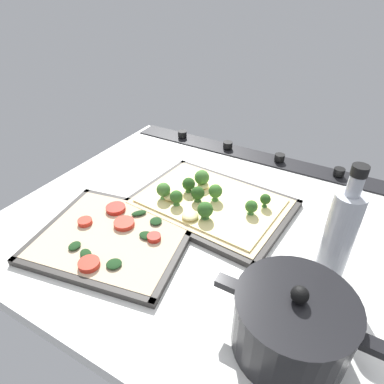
% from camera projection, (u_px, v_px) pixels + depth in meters
% --- Properties ---
extents(ground_plane, '(0.80, 0.73, 0.03)m').
position_uv_depth(ground_plane, '(198.00, 221.00, 0.76)').
color(ground_plane, silver).
extents(stove_control_panel, '(0.77, 0.07, 0.03)m').
position_uv_depth(stove_control_panel, '(252.00, 154.00, 0.98)').
color(stove_control_panel, black).
rests_on(stove_control_panel, ground_plane).
extents(baking_tray_front, '(0.36, 0.28, 0.01)m').
position_uv_depth(baking_tray_front, '(211.00, 205.00, 0.78)').
color(baking_tray_front, '#33302D').
rests_on(baking_tray_front, ground_plane).
extents(broccoli_pizza, '(0.34, 0.25, 0.06)m').
position_uv_depth(broccoli_pizza, '(208.00, 200.00, 0.77)').
color(broccoli_pizza, beige).
rests_on(broccoli_pizza, baking_tray_front).
extents(baking_tray_back, '(0.34, 0.30, 0.01)m').
position_uv_depth(baking_tray_back, '(114.00, 238.00, 0.68)').
color(baking_tray_back, '#33302D').
rests_on(baking_tray_back, ground_plane).
extents(veggie_pizza_back, '(0.31, 0.28, 0.02)m').
position_uv_depth(veggie_pizza_back, '(113.00, 235.00, 0.68)').
color(veggie_pizza_back, '#C7AD8A').
rests_on(veggie_pizza_back, baking_tray_back).
extents(cooking_pot, '(0.24, 0.17, 0.12)m').
position_uv_depth(cooking_pot, '(292.00, 323.00, 0.47)').
color(cooking_pot, black).
rests_on(cooking_pot, ground_plane).
extents(oil_bottle, '(0.05, 0.05, 0.23)m').
position_uv_depth(oil_bottle, '(339.00, 235.00, 0.55)').
color(oil_bottle, '#B7BCC6').
rests_on(oil_bottle, ground_plane).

